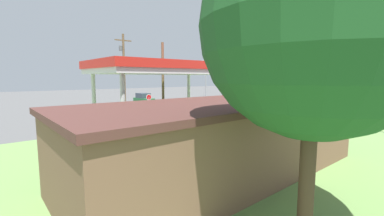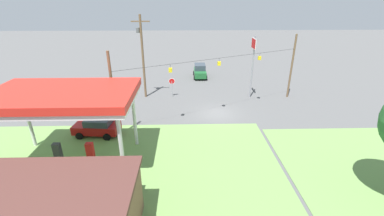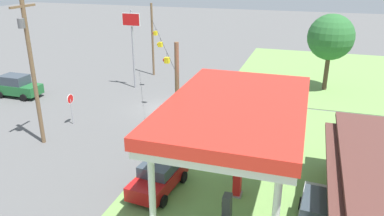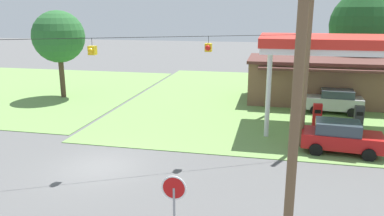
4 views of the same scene
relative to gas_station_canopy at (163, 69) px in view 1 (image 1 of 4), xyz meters
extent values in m
plane|color=#565656|center=(-12.28, -8.82, -5.41)|extent=(160.00, 160.00, 0.00)
cube|color=#6B934C|center=(2.00, 7.89, -5.39)|extent=(36.00, 28.00, 0.04)
cube|color=#6B934C|center=(-28.28, 7.18, -5.39)|extent=(24.00, 24.00, 0.04)
cube|color=silver|center=(0.00, 0.00, -0.20)|extent=(10.04, 6.07, 0.35)
cube|color=red|center=(0.00, 0.00, 0.25)|extent=(10.24, 6.27, 0.55)
cylinder|color=silver|center=(-4.42, -2.43, -2.89)|extent=(0.28, 0.28, 5.03)
cylinder|color=silver|center=(4.42, -2.43, -2.89)|extent=(0.28, 0.28, 5.03)
cylinder|color=silver|center=(-4.42, 2.43, -2.89)|extent=(0.28, 0.28, 5.03)
cylinder|color=silver|center=(4.42, 2.43, -2.89)|extent=(0.28, 0.28, 5.03)
cube|color=brown|center=(1.55, 7.89, -3.71)|extent=(15.31, 5.83, 3.40)
cube|color=#512D28|center=(1.55, 7.89, -1.89)|extent=(15.61, 6.13, 0.24)
cube|color=#512D28|center=(1.55, 4.63, -2.26)|extent=(13.78, 0.70, 0.20)
cube|color=gray|center=(-1.26, 0.00, -5.35)|extent=(0.71, 0.56, 0.12)
cube|color=red|center=(-1.26, 0.00, -4.53)|extent=(0.55, 0.40, 1.51)
cube|color=black|center=(-1.26, -0.21, -4.23)|extent=(0.39, 0.03, 0.24)
cube|color=gray|center=(1.26, 0.00, -5.35)|extent=(0.71, 0.56, 0.12)
cube|color=#333338|center=(1.26, 0.00, -4.53)|extent=(0.55, 0.40, 1.51)
cube|color=black|center=(1.26, -0.21, -4.23)|extent=(0.39, 0.03, 0.24)
cube|color=#AD1414|center=(-0.43, -4.26, -4.68)|extent=(4.28, 2.22, 0.77)
cube|color=#333D47|center=(-0.67, -4.24, -3.99)|extent=(2.42, 1.90, 0.61)
cylinder|color=black|center=(0.93, -3.44, -5.07)|extent=(0.70, 0.28, 0.68)
cylinder|color=black|center=(0.76, -5.32, -5.07)|extent=(0.70, 0.28, 0.68)
cylinder|color=black|center=(-1.62, -3.20, -5.07)|extent=(0.70, 0.28, 0.68)
cylinder|color=black|center=(-1.79, -5.08, -5.07)|extent=(0.70, 0.28, 0.68)
cube|color=#9E9EA3|center=(0.30, 4.26, -4.62)|extent=(4.24, 2.13, 0.90)
cube|color=#333D47|center=(0.54, 4.24, -3.89)|extent=(2.38, 1.85, 0.56)
cylinder|color=black|center=(-1.04, 3.40, -5.07)|extent=(0.69, 0.27, 0.68)
cylinder|color=black|center=(-0.91, 5.29, -5.07)|extent=(0.69, 0.27, 0.68)
cylinder|color=black|center=(1.51, 3.23, -5.07)|extent=(0.69, 0.27, 0.68)
cylinder|color=black|center=(1.64, 5.11, -5.07)|extent=(0.69, 0.27, 0.68)
cube|color=#1E602D|center=(-11.16, -23.13, -4.62)|extent=(1.87, 4.43, 0.90)
cube|color=#333D47|center=(-11.16, -23.39, -3.75)|extent=(1.71, 2.44, 0.85)
cylinder|color=black|center=(-12.10, -21.75, -5.07)|extent=(0.22, 0.68, 0.68)
cylinder|color=black|center=(-10.21, -21.76, -5.07)|extent=(0.22, 0.68, 0.68)
cylinder|color=black|center=(-12.11, -24.50, -5.07)|extent=(0.22, 0.68, 0.68)
cylinder|color=black|center=(-10.22, -24.50, -5.07)|extent=(0.22, 0.68, 0.68)
cylinder|color=#99999E|center=(-7.03, -14.32, -4.36)|extent=(0.08, 0.08, 2.10)
cylinder|color=white|center=(-7.03, -14.32, -3.31)|extent=(0.80, 0.03, 0.80)
cylinder|color=red|center=(-7.03, -14.32, -3.31)|extent=(0.70, 0.03, 0.70)
cylinder|color=gray|center=(-17.13, -13.78, -1.50)|extent=(0.18, 0.18, 7.80)
cube|color=white|center=(-17.03, -13.78, 1.48)|extent=(0.06, 1.88, 1.24)
cube|color=red|center=(-17.03, -13.78, 1.48)|extent=(0.07, 1.76, 1.12)
cylinder|color=brown|center=(-3.56, -14.39, -0.31)|extent=(0.28, 0.28, 10.20)
cube|color=brown|center=(-3.56, -14.39, 3.99)|extent=(2.20, 0.14, 0.14)
cylinder|color=#59595B|center=(-3.21, -14.39, 2.99)|extent=(0.44, 0.44, 0.60)
cylinder|color=brown|center=(-22.08, -13.82, -1.41)|extent=(0.24, 0.24, 7.99)
cylinder|color=brown|center=(-2.47, -3.82, -1.41)|extent=(0.24, 0.24, 7.99)
cylinder|color=black|center=(-12.28, -8.82, 0.82)|extent=(19.63, 10.02, 0.02)
cylinder|color=black|center=(-17.18, -11.32, 0.65)|extent=(0.02, 0.02, 0.35)
cube|color=yellow|center=(-17.18, -11.32, 0.27)|extent=(0.32, 0.32, 0.40)
sphere|color=red|center=(-17.18, -11.49, 0.27)|extent=(0.28, 0.28, 0.28)
cylinder|color=black|center=(-12.28, -8.82, 0.65)|extent=(0.02, 0.02, 0.35)
cube|color=yellow|center=(-12.28, -8.82, 0.27)|extent=(0.32, 0.32, 0.40)
sphere|color=yellow|center=(-12.28, -8.99, 0.27)|extent=(0.28, 0.28, 0.28)
cylinder|color=black|center=(-7.37, -6.32, 0.65)|extent=(0.02, 0.02, 0.35)
cube|color=yellow|center=(-7.37, -6.32, 0.27)|extent=(0.32, 0.32, 0.40)
sphere|color=red|center=(-7.37, -6.49, 0.27)|extent=(0.28, 0.28, 0.28)
cylinder|color=#4C3828|center=(3.76, 13.05, -3.55)|extent=(0.44, 0.44, 3.71)
sphere|color=#1E5123|center=(3.76, 13.05, 0.80)|extent=(6.24, 6.24, 6.24)
cylinder|color=#4C3828|center=(-22.28, 4.74, -3.63)|extent=(0.44, 0.44, 3.55)
sphere|color=#28602D|center=(-22.28, 4.74, -0.09)|extent=(4.42, 4.42, 4.42)
camera|label=1|loc=(10.79, 16.36, -0.62)|focal=24.00mm
camera|label=2|loc=(-8.76, 17.28, 6.52)|focal=24.00mm
camera|label=3|loc=(16.08, 2.97, 6.40)|focal=35.00mm
camera|label=4|loc=(-4.24, -24.53, 1.98)|focal=35.00mm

